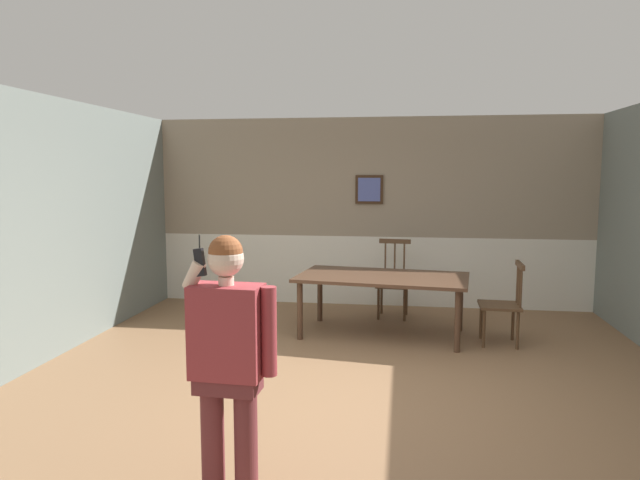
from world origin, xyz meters
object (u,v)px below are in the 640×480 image
dining_table (382,281)px  chair_by_doorway (393,282)px  chair_near_window (503,304)px  person_figure (229,352)px

dining_table → chair_by_doorway: bearing=82.9°
dining_table → chair_near_window: chair_near_window is taller
dining_table → person_figure: (-0.77, -3.70, 0.26)m
chair_near_window → chair_by_doorway: (-1.27, 1.10, 0.02)m
chair_by_doorway → chair_near_window: bearing=143.7°
chair_by_doorway → person_figure: (-0.88, -4.63, 0.44)m
dining_table → chair_by_doorway: size_ratio=2.02×
chair_near_window → dining_table: bearing=85.1°
chair_by_doorway → person_figure: 4.73m
dining_table → person_figure: bearing=-101.7°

